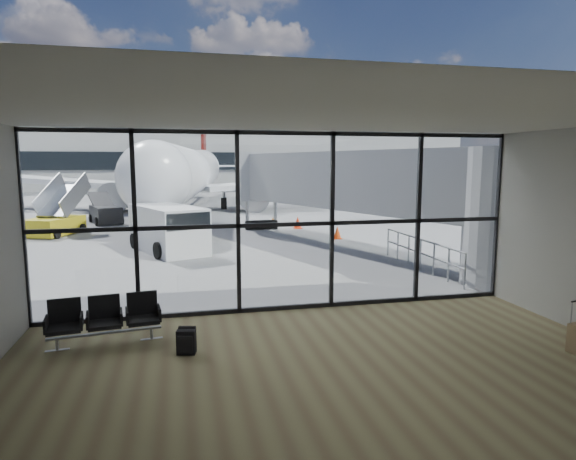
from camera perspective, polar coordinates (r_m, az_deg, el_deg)
name	(u,v)px	position (r m, az deg, el deg)	size (l,w,h in m)	color
ground	(204,198)	(51.82, -9.88, 3.70)	(220.00, 220.00, 0.00)	slate
lounge_shell	(354,234)	(7.37, 7.87, -0.47)	(12.02, 8.01, 4.51)	brown
glass_curtain_wall	(286,223)	(11.99, -0.24, 0.89)	(12.10, 0.12, 4.50)	white
jet_bridge	(365,187)	(20.15, 9.08, 5.11)	(8.00, 16.50, 4.33)	#9A9C9F
apron_railing	(421,250)	(17.45, 15.43, -2.25)	(0.06, 5.46, 1.11)	gray
far_terminal	(192,160)	(73.62, -11.31, 8.17)	(80.00, 12.20, 11.00)	#A8A9A4
tree_3	(19,157)	(87.12, -29.30, 7.53)	(4.95, 4.95, 7.12)	#382619
tree_4	(60,153)	(85.64, -25.44, 8.21)	(5.61, 5.61, 8.07)	#382619
tree_5	(99,150)	(84.56, -21.45, 8.86)	(6.27, 6.27, 9.03)	#382619
seating_row	(105,317)	(10.81, -20.90, -9.66)	(2.22, 0.89, 0.99)	gray
backpack	(186,341)	(9.85, -11.97, -12.80)	(0.40, 0.38, 0.54)	black
airliner	(190,173)	(40.65, -11.59, 6.67)	(32.04, 37.28, 9.62)	white
service_van	(169,228)	(20.89, -13.94, 0.19)	(3.47, 4.81, 1.92)	white
belt_loader	(105,213)	(32.09, -20.83, 1.88)	(2.57, 4.22, 1.85)	black
mobile_stairs	(55,223)	(27.81, -25.87, 0.72)	(2.91, 3.97, 2.54)	gold
traffic_cone_a	(273,223)	(27.58, -1.82, 0.84)	(0.46, 0.46, 0.66)	orange
traffic_cone_b	(298,223)	(27.58, 1.15, 0.87)	(0.48, 0.48, 0.68)	#FF340D
traffic_cone_c	(337,233)	(23.93, 5.85, -0.33)	(0.44, 0.44, 0.62)	#F4440C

